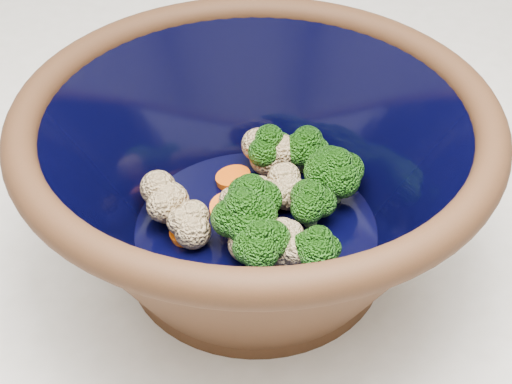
{
  "coord_description": "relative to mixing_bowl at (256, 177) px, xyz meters",
  "views": [
    {
      "loc": [
        0.03,
        -0.37,
        1.32
      ],
      "look_at": [
        0.12,
        0.04,
        0.97
      ],
      "focal_mm": 50.0,
      "sensor_mm": 36.0,
      "label": 1
    }
  ],
  "objects": [
    {
      "name": "mixing_bowl",
      "position": [
        0.0,
        0.0,
        0.0
      ],
      "size": [
        0.35,
        0.35,
        0.15
      ],
      "rotation": [
        0.0,
        0.0,
        -0.05
      ],
      "color": "black",
      "rests_on": "counter"
    },
    {
      "name": "vegetable_pile",
      "position": [
        0.01,
        0.0,
        -0.03
      ],
      "size": [
        0.17,
        0.17,
        0.06
      ],
      "color": "#608442",
      "rests_on": "mixing_bowl"
    }
  ]
}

